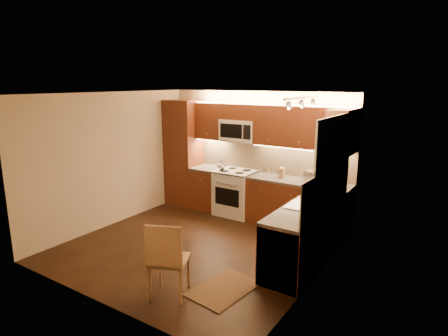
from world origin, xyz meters
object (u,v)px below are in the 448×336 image
Objects in this scene: sink at (311,199)px; soap_bottle at (340,188)px; kettle at (221,165)px; knife_block at (282,173)px; dining_chair at (169,258)px; stove at (236,193)px; microwave at (239,131)px; toaster_oven at (316,177)px.

soap_bottle is at bearing 74.92° from sink.
sink is at bearing -27.03° from kettle.
kettle is at bearing 176.86° from knife_block.
kettle is 0.20× the size of dining_chair.
microwave reaches higher than stove.
soap_bottle is 0.16× the size of dining_chair.
microwave is 2.13× the size of toaster_oven.
dining_chair is (-0.76, -3.12, -0.50)m from toaster_oven.
soap_bottle is at bearing 40.14° from dining_chair.
microwave reaches higher than dining_chair.
microwave is 0.74× the size of dining_chair.
toaster_oven is 2.15× the size of soap_bottle.
microwave is 0.79m from kettle.
stove is 1.27m from microwave.
dining_chair is at bearing -71.44° from kettle.
knife_block is at bearing 64.25° from dining_chair.
sink is 0.80m from soap_bottle.
knife_block reaches higher than stove.
kettle is 1.05× the size of knife_block.
stove is 1.07× the size of sink.
toaster_oven reaches higher than stove.
sink is at bearing 36.32° from dining_chair.
dining_chair is at bearing -85.40° from toaster_oven.
toaster_oven is at bearing 106.45° from sink.
microwave is (0.00, 0.14, 1.26)m from stove.
sink reaches higher than dining_chair.
kettle is at bearing -138.79° from microwave.
sink is (2.00, -1.26, -0.74)m from microwave.
knife_block reaches higher than soap_bottle.
knife_block reaches higher than sink.
kettle is (-0.28, -0.11, 0.56)m from stove.
sink is at bearing -55.28° from toaster_oven.
toaster_oven is (1.65, -0.08, -0.71)m from microwave.
dining_chair is at bearing -103.13° from soap_bottle.
toaster_oven is 0.69m from soap_bottle.
knife_block is at bearing 130.83° from sink.
microwave is 1.80m from toaster_oven.
kettle is 2.50m from soap_bottle.
toaster_oven reaches higher than knife_block.
dining_chair is at bearing -73.80° from stove.
microwave is at bearing 81.56° from dining_chair.
kettle is at bearing -156.84° from toaster_oven.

